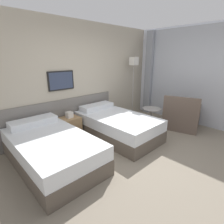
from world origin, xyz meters
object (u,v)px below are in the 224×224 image
nightstand (70,127)px  side_table (151,114)px  armchair (181,117)px  floor_lamp (134,69)px  bed_near_window (117,125)px  bed_near_door (52,149)px

nightstand → side_table: 2.21m
armchair → floor_lamp: bearing=-9.1°
side_table → armchair: size_ratio=0.48×
bed_near_window → side_table: 1.18m
nightstand → bed_near_window: bearing=-42.2°
bed_near_door → floor_lamp: (3.08, 0.71, 1.24)m
bed_near_window → side_table: bearing=-9.7°
nightstand → side_table: nightstand is taller
floor_lamp → bed_near_window: bearing=-153.6°
bed_near_door → armchair: size_ratio=1.87×
bed_near_window → bed_near_door: bearing=180.0°
bed_near_window → floor_lamp: bearing=26.4°
side_table → armchair: 0.80m
floor_lamp → armchair: 1.98m
nightstand → floor_lamp: floor_lamp is taller
bed_near_door → nightstand: bearing=42.2°
floor_lamp → side_table: size_ratio=3.63×
armchair → side_table: bearing=20.4°
nightstand → armchair: size_ratio=0.59×
bed_near_door → nightstand: size_ratio=3.20×
nightstand → armchair: armchair is taller
side_table → bed_near_door: bearing=175.9°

